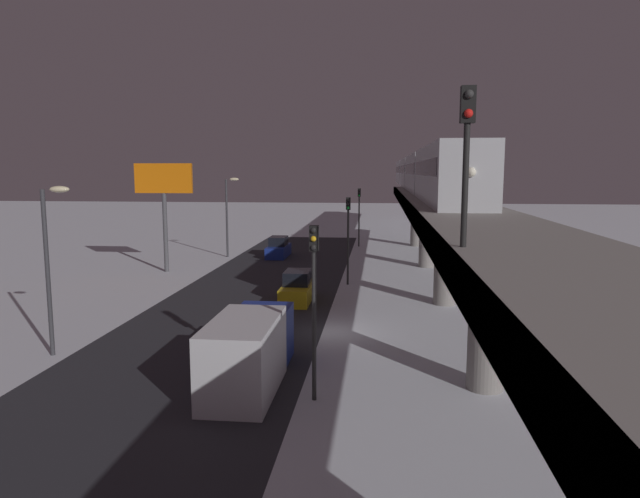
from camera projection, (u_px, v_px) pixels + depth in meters
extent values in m
plane|color=silver|center=(329.00, 332.00, 29.55)|extent=(240.00, 240.00, 0.00)
cube|color=#28282D|center=(219.00, 329.00, 30.16)|extent=(11.00, 84.48, 0.01)
cube|color=gray|center=(463.00, 218.00, 28.05)|extent=(5.00, 84.48, 0.80)
cube|color=#38383D|center=(415.00, 218.00, 28.29)|extent=(0.24, 82.79, 0.80)
cylinder|color=gray|center=(417.00, 221.00, 63.16)|extent=(1.40, 1.40, 5.57)
cylinder|color=gray|center=(427.00, 235.00, 49.29)|extent=(1.40, 1.40, 5.57)
cylinder|color=gray|center=(446.00, 260.00, 35.42)|extent=(1.40, 1.40, 5.57)
cylinder|color=gray|center=(487.00, 318.00, 21.54)|extent=(1.40, 1.40, 5.57)
cube|color=#B7BABF|center=(448.00, 175.00, 34.78)|extent=(2.90, 18.00, 3.40)
cube|color=black|center=(448.00, 168.00, 34.72)|extent=(2.94, 16.20, 0.90)
cube|color=#B7BABF|center=(425.00, 173.00, 53.10)|extent=(2.90, 18.00, 3.40)
cube|color=black|center=(425.00, 169.00, 53.05)|extent=(2.94, 16.20, 0.90)
cube|color=#B7BABF|center=(413.00, 173.00, 71.43)|extent=(2.90, 18.00, 3.40)
cube|color=black|center=(414.00, 169.00, 71.37)|extent=(2.94, 16.20, 0.90)
cube|color=#B7BABF|center=(407.00, 172.00, 89.75)|extent=(2.90, 18.00, 3.40)
cube|color=black|center=(407.00, 170.00, 89.70)|extent=(2.94, 16.20, 0.90)
sphere|color=white|center=(471.00, 172.00, 25.84)|extent=(0.44, 0.44, 0.44)
cylinder|color=black|center=(465.00, 184.00, 14.32)|extent=(0.16, 0.16, 3.20)
cube|color=black|center=(468.00, 104.00, 14.06)|extent=(0.36, 0.28, 0.90)
sphere|color=#333333|center=(469.00, 94.00, 13.87)|extent=(0.22, 0.22, 0.22)
sphere|color=red|center=(469.00, 113.00, 13.93)|extent=(0.22, 0.22, 0.22)
cube|color=navy|center=(278.00, 251.00, 55.49)|extent=(1.80, 4.76, 1.10)
cube|color=black|center=(278.00, 241.00, 55.36)|extent=(1.58, 2.29, 0.87)
cube|color=gold|center=(298.00, 292.00, 36.59)|extent=(1.80, 4.73, 1.10)
cube|color=black|center=(298.00, 277.00, 36.46)|extent=(1.58, 2.27, 0.87)
cube|color=navy|center=(264.00, 333.00, 25.08)|extent=(2.30, 2.20, 2.40)
cube|color=silver|center=(244.00, 357.00, 21.31)|extent=(2.40, 5.00, 2.80)
cylinder|color=#2D2D2D|center=(314.00, 327.00, 20.46)|extent=(0.16, 0.16, 5.50)
cube|color=black|center=(314.00, 238.00, 20.03)|extent=(0.32, 0.32, 0.90)
sphere|color=black|center=(313.00, 230.00, 19.81)|extent=(0.20, 0.20, 0.20)
sphere|color=yellow|center=(313.00, 239.00, 19.85)|extent=(0.20, 0.20, 0.20)
sphere|color=black|center=(313.00, 247.00, 19.89)|extent=(0.20, 0.20, 0.20)
cylinder|color=#2D2D2D|center=(348.00, 247.00, 41.61)|extent=(0.16, 0.16, 5.50)
cube|color=black|center=(348.00, 204.00, 41.17)|extent=(0.32, 0.32, 0.90)
sphere|color=black|center=(348.00, 200.00, 40.95)|extent=(0.20, 0.20, 0.20)
sphere|color=black|center=(348.00, 204.00, 41.00)|extent=(0.20, 0.20, 0.20)
sphere|color=#19E53F|center=(348.00, 208.00, 41.04)|extent=(0.20, 0.20, 0.20)
cylinder|color=#2D2D2D|center=(359.00, 222.00, 62.75)|extent=(0.16, 0.16, 5.50)
cube|color=black|center=(359.00, 192.00, 62.32)|extent=(0.32, 0.32, 0.90)
sphere|color=black|center=(359.00, 190.00, 62.10)|extent=(0.20, 0.20, 0.20)
sphere|color=black|center=(359.00, 193.00, 62.14)|extent=(0.20, 0.20, 0.20)
sphere|color=#19E53F|center=(359.00, 195.00, 62.18)|extent=(0.20, 0.20, 0.20)
cylinder|color=#4C4C51|center=(165.00, 233.00, 46.90)|extent=(0.36, 0.36, 6.50)
cube|color=orange|center=(163.00, 178.00, 46.30)|extent=(4.80, 0.30, 2.40)
cylinder|color=#38383D|center=(48.00, 274.00, 25.38)|extent=(0.20, 0.20, 7.50)
ellipsoid|color=#F4E5B2|center=(59.00, 189.00, 24.78)|extent=(0.90, 0.44, 0.30)
cylinder|color=#38383D|center=(227.00, 218.00, 54.93)|extent=(0.20, 0.20, 7.50)
ellipsoid|color=#F4E5B2|center=(234.00, 179.00, 54.34)|extent=(0.90, 0.44, 0.30)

